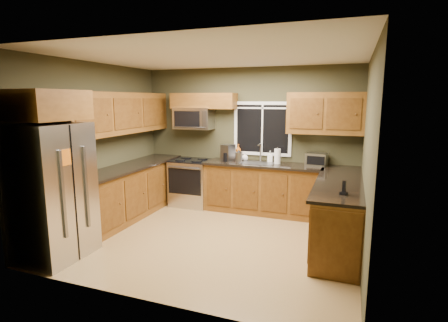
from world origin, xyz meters
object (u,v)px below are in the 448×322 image
Objects in this scene: soap_bottle_c at (245,157)px; paper_towel_roll at (277,156)px; microwave at (194,118)px; kettle at (239,157)px; refrigerator at (53,192)px; range at (192,182)px; cordless_phone at (344,190)px; soap_bottle_b at (270,156)px; coffee_maker at (228,153)px; soap_bottle_a at (238,152)px; toaster_oven at (316,159)px.

paper_towel_roll is at bearing -9.54° from soap_bottle_c.
soap_bottle_c is (-0.65, 0.11, -0.06)m from paper_towel_roll.
microwave reaches higher than kettle.
refrigerator is 2.89m from range.
cordless_phone reaches higher than range.
range is 5.25× the size of cordless_phone.
soap_bottle_b is 1.16× the size of cordless_phone.
coffee_maker is (1.45, 2.79, 0.19)m from refrigerator.
refrigerator is 10.07× the size of cordless_phone.
microwave is 1.11m from soap_bottle_a.
coffee_maker is at bearing -176.32° from paper_towel_roll.
coffee_maker is at bearing 167.24° from kettle.
kettle is 0.59m from soap_bottle_b.
refrigerator is at bearing -121.74° from kettle.
kettle is (1.00, -0.04, 0.58)m from range.
cordless_phone is at bearing -30.91° from range.
coffee_maker reaches higher than paper_towel_roll.
soap_bottle_a is 2.81m from cordless_phone.
kettle is 0.79× the size of paper_towel_roll.
cordless_phone is (1.37, -1.97, -0.05)m from soap_bottle_b.
toaster_oven is 1.22× the size of coffee_maker.
refrigerator is at bearing -120.47° from soap_bottle_c.
paper_towel_roll is (-0.69, -0.05, 0.02)m from toaster_oven.
refrigerator is 3.40m from soap_bottle_a.
microwave is at bearing 171.01° from coffee_maker.
cordless_phone is (0.51, -1.87, -0.06)m from toaster_oven.
microwave is 1.27m from soap_bottle_c.
soap_bottle_b is (0.53, 0.27, -0.01)m from kettle.
refrigerator is at bearing -126.49° from soap_bottle_b.
coffee_maker is at bearing -176.12° from toaster_oven.
toaster_oven is at bearing -6.85° from soap_bottle_b.
soap_bottle_a is (1.59, 3.00, 0.19)m from refrigerator.
soap_bottle_b is 1.33× the size of soap_bottle_c.
microwave is at bearing 76.66° from refrigerator.
toaster_oven is 1.29× the size of paper_towel_roll.
paper_towel_roll reaches higher than kettle.
soap_bottle_c is (0.05, 0.22, -0.03)m from kettle.
range is 2.42× the size of toaster_oven.
refrigerator reaches higher than toaster_oven.
microwave is at bearing 170.09° from kettle.
microwave is 3.68× the size of soap_bottle_b.
refrigerator is 11.53× the size of soap_bottle_c.
soap_bottle_a is (-0.10, 0.27, 0.04)m from kettle.
soap_bottle_b is 2.40m from cordless_phone.
coffee_maker is 0.35m from soap_bottle_c.
refrigerator is 5.67× the size of coffee_maker.
toaster_oven is 0.69m from paper_towel_roll.
kettle is 0.71m from paper_towel_roll.
range is at bearing -177.41° from paper_towel_roll.
cordless_phone is (2.90, -1.74, 0.52)m from range.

